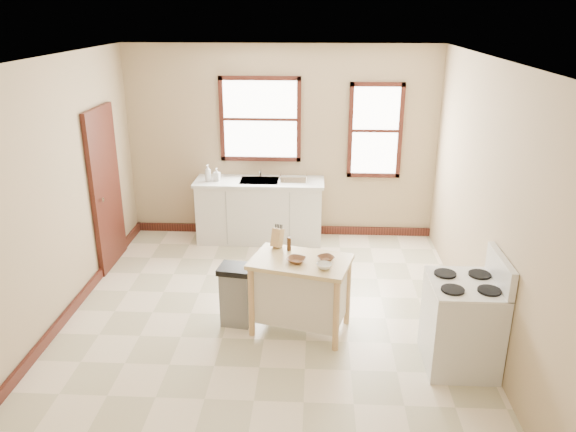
% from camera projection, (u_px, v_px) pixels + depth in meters
% --- Properties ---
extents(floor, '(5.00, 5.00, 0.00)m').
position_uv_depth(floor, '(268.00, 315.00, 6.32)').
color(floor, beige).
rests_on(floor, ground).
extents(ceiling, '(5.00, 5.00, 0.00)m').
position_uv_depth(ceiling, '(264.00, 58.00, 5.34)').
color(ceiling, white).
rests_on(ceiling, ground).
extents(wall_back, '(4.50, 0.04, 2.80)m').
position_uv_depth(wall_back, '(281.00, 143.00, 8.17)').
color(wall_back, tan).
rests_on(wall_back, ground).
extents(wall_left, '(0.04, 5.00, 2.80)m').
position_uv_depth(wall_left, '(55.00, 194.00, 5.94)').
color(wall_left, tan).
rests_on(wall_left, ground).
extents(wall_right, '(0.04, 5.00, 2.80)m').
position_uv_depth(wall_right, '(486.00, 201.00, 5.72)').
color(wall_right, tan).
rests_on(wall_right, ground).
extents(window_main, '(1.17, 0.06, 1.22)m').
position_uv_depth(window_main, '(260.00, 119.00, 8.04)').
color(window_main, black).
rests_on(window_main, wall_back).
extents(window_side, '(0.77, 0.06, 1.37)m').
position_uv_depth(window_side, '(375.00, 131.00, 8.02)').
color(window_side, black).
rests_on(window_side, wall_back).
extents(door_left, '(0.06, 0.90, 2.10)m').
position_uv_depth(door_left, '(106.00, 189.00, 7.28)').
color(door_left, black).
rests_on(door_left, ground).
extents(baseboard_back, '(4.50, 0.04, 0.12)m').
position_uv_depth(baseboard_back, '(282.00, 229.00, 8.61)').
color(baseboard_back, black).
rests_on(baseboard_back, ground).
extents(baseboard_left, '(0.04, 5.00, 0.12)m').
position_uv_depth(baseboard_left, '(74.00, 306.00, 6.40)').
color(baseboard_left, black).
rests_on(baseboard_left, ground).
extents(sink_counter, '(1.86, 0.62, 0.92)m').
position_uv_depth(sink_counter, '(260.00, 210.00, 8.23)').
color(sink_counter, silver).
rests_on(sink_counter, ground).
extents(faucet, '(0.03, 0.03, 0.22)m').
position_uv_depth(faucet, '(260.00, 170.00, 8.20)').
color(faucet, silver).
rests_on(faucet, sink_counter).
extents(soap_bottle_a, '(0.11, 0.11, 0.24)m').
position_uv_depth(soap_bottle_a, '(208.00, 173.00, 8.00)').
color(soap_bottle_a, '#B2B2B2').
rests_on(soap_bottle_a, sink_counter).
extents(soap_bottle_b, '(0.10, 0.10, 0.18)m').
position_uv_depth(soap_bottle_b, '(217.00, 175.00, 8.02)').
color(soap_bottle_b, '#B2B2B2').
rests_on(soap_bottle_b, sink_counter).
extents(dish_rack, '(0.46, 0.39, 0.10)m').
position_uv_depth(dish_rack, '(294.00, 178.00, 8.01)').
color(dish_rack, silver).
rests_on(dish_rack, sink_counter).
extents(kitchen_island, '(1.13, 0.87, 0.82)m').
position_uv_depth(kitchen_island, '(300.00, 295.00, 5.91)').
color(kitchen_island, tan).
rests_on(kitchen_island, ground).
extents(knife_block, '(0.13, 0.13, 0.20)m').
position_uv_depth(knife_block, '(277.00, 238.00, 6.05)').
color(knife_block, '#DBAE73').
rests_on(knife_block, kitchen_island).
extents(pepper_grinder, '(0.05, 0.05, 0.15)m').
position_uv_depth(pepper_grinder, '(289.00, 244.00, 5.97)').
color(pepper_grinder, '#3C2310').
rests_on(pepper_grinder, kitchen_island).
extents(bowl_a, '(0.24, 0.24, 0.05)m').
position_uv_depth(bowl_a, '(296.00, 260.00, 5.71)').
color(bowl_a, brown).
rests_on(bowl_a, kitchen_island).
extents(bowl_b, '(0.22, 0.22, 0.04)m').
position_uv_depth(bowl_b, '(326.00, 258.00, 5.76)').
color(bowl_b, brown).
rests_on(bowl_b, kitchen_island).
extents(bowl_c, '(0.17, 0.17, 0.05)m').
position_uv_depth(bowl_c, '(324.00, 266.00, 5.57)').
color(bowl_c, white).
rests_on(bowl_c, kitchen_island).
extents(trash_bin, '(0.39, 0.34, 0.68)m').
position_uv_depth(trash_bin, '(236.00, 295.00, 6.06)').
color(trash_bin, slate).
rests_on(trash_bin, ground).
extents(gas_stove, '(0.71, 0.71, 1.14)m').
position_uv_depth(gas_stove, '(463.00, 312.00, 5.27)').
color(gas_stove, silver).
rests_on(gas_stove, ground).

